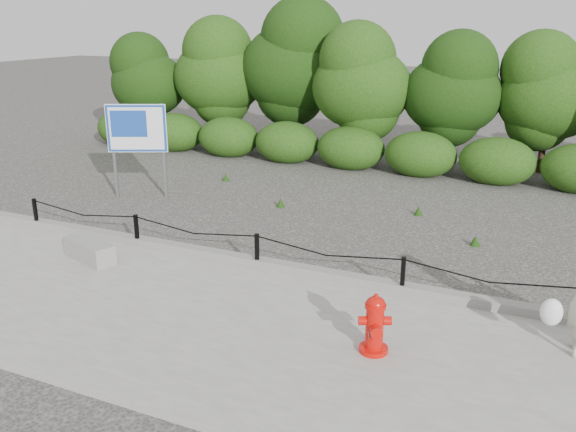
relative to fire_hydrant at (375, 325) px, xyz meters
The scene contains 8 objects.
ground 3.22m from the fire_hydrant, 144.80° to the left, with size 90.00×90.00×0.00m, color #2D2B28.
sidewalk 2.64m from the fire_hydrant, behind, with size 14.00×4.00×0.08m, color gray.
curb 3.23m from the fire_hydrant, 144.07° to the left, with size 14.00×0.22×0.14m, color slate.
chain_barrier 3.19m from the fire_hydrant, 144.80° to the left, with size 10.06×0.06×0.60m.
treeline 11.31m from the fire_hydrant, 103.91° to the left, with size 19.96×3.59×4.64m.
fire_hydrant is the anchor object (origin of this frame).
concrete_block 5.50m from the fire_hydrant, behind, with size 1.09×0.38×0.35m, color gray.
advertising_sign 8.60m from the fire_hydrant, 147.03° to the left, with size 1.29×0.64×2.23m.
Camera 1 is at (4.43, -8.50, 4.15)m, focal length 38.00 mm.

